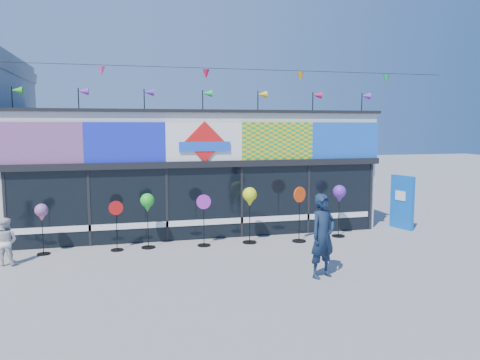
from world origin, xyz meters
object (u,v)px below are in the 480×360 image
object	(u,v)px
blue_sign	(402,202)
spinner_0	(42,214)
spinner_4	(250,198)
spinner_1	(116,224)
spinner_3	(204,219)
spinner_5	(299,213)
child	(6,241)
spinner_2	(147,204)
spinner_6	(339,195)
adult_man	(323,236)

from	to	relation	value
blue_sign	spinner_0	world-z (taller)	blue_sign
blue_sign	spinner_4	world-z (taller)	blue_sign
blue_sign	spinner_1	world-z (taller)	blue_sign
spinner_0	spinner_3	bearing A→B (deg)	-2.02
blue_sign	spinner_3	distance (m)	7.15
spinner_5	child	world-z (taller)	spinner_5
spinner_2	spinner_4	size ratio (longest dim) A/B	0.94
spinner_6	spinner_1	bearing A→B (deg)	-179.91
spinner_1	child	bearing A→B (deg)	-164.38
spinner_1	spinner_5	xyz separation A→B (m)	(5.50, -0.30, 0.14)
spinner_0	child	bearing A→B (deg)	-132.23
spinner_0	blue_sign	bearing A→B (deg)	2.46
spinner_0	spinner_1	distance (m)	2.04
blue_sign	spinner_6	xyz separation A→B (m)	(-2.67, -0.56, 0.42)
spinner_1	spinner_3	xyz separation A→B (m)	(2.53, -0.09, 0.06)
child	spinner_0	bearing A→B (deg)	-116.70
spinner_5	spinner_6	bearing A→B (deg)	11.81
spinner_3	spinner_5	distance (m)	2.97
spinner_4	adult_man	world-z (taller)	adult_man
spinner_4	adult_man	distance (m)	3.68
spinner_5	spinner_6	world-z (taller)	spinner_5
spinner_4	child	bearing A→B (deg)	-174.11
spinner_5	child	xyz separation A→B (m)	(-8.26, -0.47, -0.28)
spinner_2	spinner_5	xyz separation A→B (m)	(4.60, -0.36, -0.40)
spinner_0	spinner_1	xyz separation A→B (m)	(2.00, -0.07, -0.39)
adult_man	spinner_5	bearing A→B (deg)	56.50
spinner_0	spinner_5	world-z (taller)	spinner_5
spinner_3	spinner_0	bearing A→B (deg)	177.98
spinner_4	child	world-z (taller)	spinner_4
spinner_1	spinner_2	bearing A→B (deg)	4.16
blue_sign	child	world-z (taller)	blue_sign
spinner_0	spinner_4	bearing A→B (deg)	-1.41
spinner_0	child	world-z (taller)	spinner_0
spinner_1	spinner_3	bearing A→B (deg)	-2.11
spinner_6	child	size ratio (longest dim) A/B	1.35
blue_sign	spinner_4	distance (m)	5.75
spinner_1	spinner_6	bearing A→B (deg)	0.09
spinner_0	spinner_2	world-z (taller)	spinner_2
spinner_2	child	distance (m)	3.82
spinner_2	child	world-z (taller)	spinner_2
spinner_0	spinner_1	size ratio (longest dim) A/B	0.99
spinner_1	spinner_6	xyz separation A→B (m)	(6.99, 0.01, 0.59)
blue_sign	spinner_2	world-z (taller)	blue_sign
spinner_5	adult_man	world-z (taller)	adult_man
spinner_4	child	xyz separation A→B (m)	(-6.73, -0.69, -0.76)
spinner_1	spinner_3	distance (m)	2.54
spinner_3	child	distance (m)	5.35
adult_man	spinner_2	bearing A→B (deg)	114.82
spinner_0	spinner_1	bearing A→B (deg)	-1.92
blue_sign	spinner_2	size ratio (longest dim) A/B	1.15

